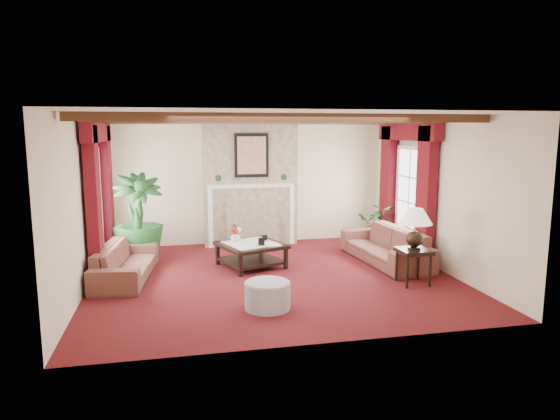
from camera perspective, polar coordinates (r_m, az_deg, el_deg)
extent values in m
plane|color=#3F0B10|center=(8.57, -0.76, -7.65)|extent=(6.00, 6.00, 0.00)
plane|color=white|center=(8.21, -0.80, 10.71)|extent=(6.00, 6.00, 0.00)
cube|color=beige|center=(10.97, -3.58, 3.24)|extent=(6.00, 0.02, 2.70)
cube|color=beige|center=(8.25, -21.69, 0.64)|extent=(0.02, 5.50, 2.70)
cube|color=beige|center=(9.33, 17.60, 1.79)|extent=(0.02, 5.50, 2.70)
imported|color=#3A0F19|center=(8.75, -17.25, -5.09)|extent=(2.13, 1.06, 0.78)
imported|color=#3A0F19|center=(9.60, 11.99, -3.33)|extent=(2.33, 1.03, 0.87)
imported|color=black|center=(9.89, -15.85, -2.92)|extent=(1.74, 2.12, 0.93)
imported|color=black|center=(10.90, 11.13, -2.19)|extent=(1.65, 1.67, 0.73)
cylinder|color=#9594A7|center=(7.07, -1.44, -9.75)|extent=(0.64, 0.64, 0.38)
imported|color=silver|center=(9.29, -5.10, -3.04)|extent=(0.30, 0.30, 0.18)
imported|color=black|center=(8.88, -1.59, -3.13)|extent=(0.23, 0.05, 0.32)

